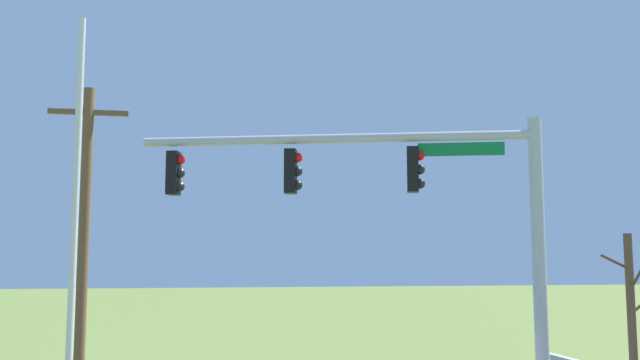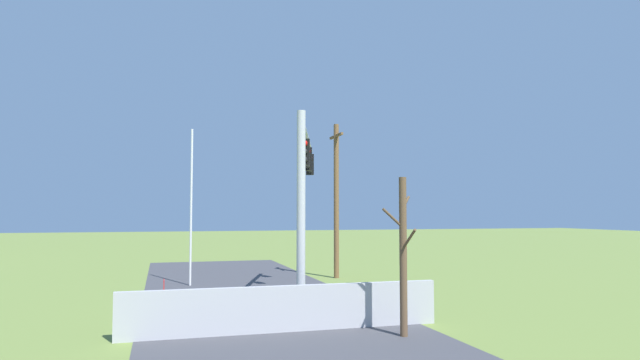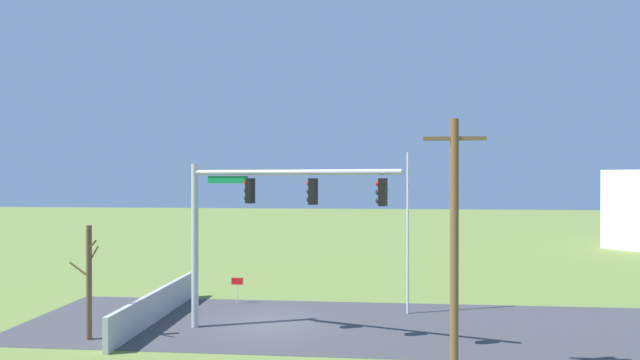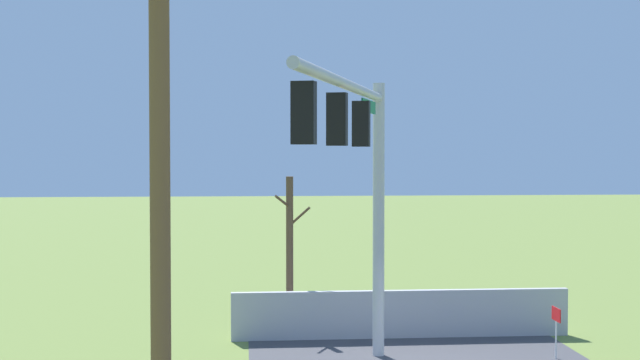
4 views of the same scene
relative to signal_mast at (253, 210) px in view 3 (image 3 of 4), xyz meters
name	(u,v)px [view 3 (image 3 of 4)]	position (x,y,z in m)	size (l,w,h in m)	color
ground_plane	(267,323)	(-0.23, -1.67, -4.75)	(160.00, 160.00, 0.00)	olive
road_surface	(365,325)	(-4.23, -1.67, -4.75)	(28.00, 8.00, 0.01)	#3D3D42
sidewalk_corner	(171,326)	(3.53, -0.78, -4.75)	(6.00, 6.00, 0.01)	#B7B5AD
retaining_fence	(157,305)	(4.47, -1.70, -4.12)	(0.20, 8.95, 1.26)	#A8A8AD
signal_mast	(253,210)	(0.00, 0.00, 0.00)	(8.23, 2.73, 6.54)	#B2B5BA
flagpole	(408,233)	(-6.09, -3.74, -1.20)	(0.10, 0.10, 7.10)	silver
utility_pole	(454,241)	(-7.01, 3.48, -0.69)	(1.90, 0.26, 7.79)	brown
bare_tree	(89,281)	(5.90, 1.18, -2.58)	(1.27, 1.02, 4.23)	brown
open_sign	(237,284)	(1.85, -4.93, -3.84)	(0.56, 0.04, 1.22)	silver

